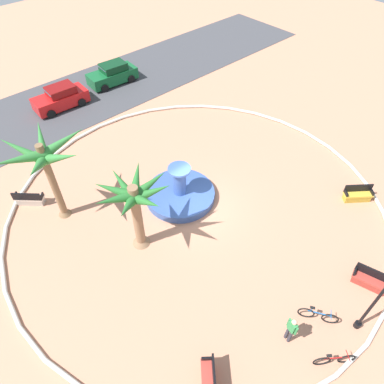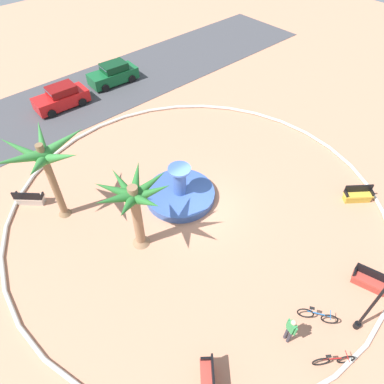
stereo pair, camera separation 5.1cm
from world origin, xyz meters
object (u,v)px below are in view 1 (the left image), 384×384
fountain (180,193)px  bench_southeast (209,382)px  palm_tree_near_fountain (134,200)px  palm_tree_by_curb (44,160)px  bicycle_red_frame (334,360)px  bench_north (30,199)px  parked_car_leftmost (61,98)px  bench_east (357,195)px  parked_car_second (113,74)px  bench_west (370,281)px  bicycle_by_lamppost (318,315)px  lamppost (379,297)px  person_cyclist_helmet (291,329)px

fountain → bench_southeast: bearing=-124.6°
palm_tree_near_fountain → palm_tree_by_curb: (-2.03, 4.40, 0.75)m
fountain → bicycle_red_frame: size_ratio=2.83×
bench_north → parked_car_leftmost: bearing=52.1°
bench_north → bicycle_red_frame: 17.12m
fountain → palm_tree_by_curb: size_ratio=0.78×
bench_east → parked_car_second: 20.94m
bench_west → parked_car_second: size_ratio=0.41×
bicycle_by_lamppost → parked_car_second: 23.87m
palm_tree_by_curb → lamppost: 15.57m
bench_north → bench_southeast: size_ratio=0.97×
parked_car_leftmost → parked_car_second: (4.96, 0.49, 0.00)m
bicycle_red_frame → person_cyclist_helmet: bearing=106.5°
lamppost → person_cyclist_helmet: size_ratio=2.57×
bench_west → bench_north: bearing=121.3°
palm_tree_near_fountain → bench_southeast: bearing=-106.4°
bench_southeast → palm_tree_near_fountain: bearing=73.6°
bench_west → bench_east: bearing=35.5°
bench_southeast → parked_car_second: (10.24, 22.07, 0.43)m
parked_car_second → person_cyclist_helmet: bearing=-106.0°
bench_west → parked_car_leftmost: (-3.23, 23.51, 0.43)m
bench_north → bicycle_by_lamppost: bench_north is taller
bench_north → fountain: bearing=-38.8°
bench_east → parked_car_second: bearing=97.8°
bench_west → palm_tree_near_fountain: bearing=125.1°
palm_tree_near_fountain → person_cyclist_helmet: bearing=-79.2°
palm_tree_near_fountain → lamppost: size_ratio=0.98×
person_cyclist_helmet → parked_car_second: size_ratio=0.42×
bench_west → parked_car_second: (1.72, 24.00, 0.43)m
palm_tree_near_fountain → palm_tree_by_curb: bearing=114.8°
lamppost → bicycle_by_lamppost: lamppost is taller
person_cyclist_helmet → parked_car_second: (6.58, 23.01, -0.18)m
bench_north → bicycle_red_frame: size_ratio=1.06×
bench_southeast → bicycle_by_lamppost: 5.42m
bench_east → bicycle_red_frame: bearing=-155.4°
lamppost → bench_west: bearing=17.5°
parked_car_second → bicycle_by_lamppost: bearing=-102.0°
parked_car_second → lamppost: bearing=-99.0°
bench_west → bench_southeast: same height
palm_tree_near_fountain → parked_car_second: palm_tree_near_fountain is taller
lamppost → bicycle_by_lamppost: 2.77m
person_cyclist_helmet → parked_car_second: person_cyclist_helmet is taller
palm_tree_by_curb → bicycle_red_frame: 15.32m
bicycle_by_lamppost → lamppost: bearing=-52.3°
bench_southeast → palm_tree_by_curb: bearing=89.6°
bench_north → lamppost: size_ratio=0.34×
bench_west → bicycle_red_frame: (-4.33, -0.82, 0.04)m
palm_tree_near_fountain → bicycle_by_lamppost: size_ratio=2.90×
bench_southeast → parked_car_leftmost: 22.22m
bench_southeast → parked_car_leftmost: bearing=76.3°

